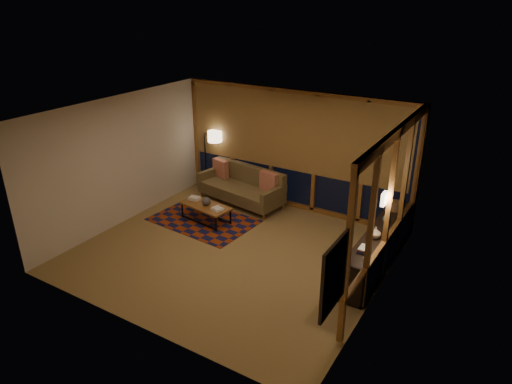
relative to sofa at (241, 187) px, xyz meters
The scene contains 21 objects.
floor 2.29m from the sofa, 61.07° to the right, with size 5.50×5.00×0.01m, color #A1864A.
ceiling 3.20m from the sofa, 61.07° to the right, with size 5.50×5.00×0.01m, color beige.
walls 2.43m from the sofa, 61.07° to the right, with size 5.51×5.01×2.70m.
window_wall_back 1.50m from the sofa, 23.12° to the left, with size 5.30×0.16×2.60m, color brown, non-canonical shape.
window_wall_right 4.11m from the sofa, 19.93° to the right, with size 0.16×3.70×2.60m, color brown, non-canonical shape.
wall_art 5.48m from the sofa, 45.15° to the right, with size 0.06×0.74×0.94m, color red, non-canonical shape.
wall_sconce 4.16m from the sofa, 22.25° to the right, with size 0.12×0.18×0.22m, color beige, non-canonical shape.
sofa is the anchor object (origin of this frame).
pillow_left 0.85m from the sofa, 159.80° to the left, with size 0.44×0.15×0.44m, color #B01E0B, non-canonical shape.
pillow_right 0.74m from the sofa, ahead, with size 0.47×0.16×0.47m, color #B01E0B, non-canonical shape.
area_rug 1.28m from the sofa, 99.58° to the right, with size 2.17×1.45×0.01m, color maroon.
coffee_table 1.20m from the sofa, 96.88° to the right, with size 1.13×0.52×0.38m, color brown, non-canonical shape.
book_stack_a 1.20m from the sofa, 115.57° to the right, with size 0.27×0.21×0.08m, color white, non-canonical shape.
book_stack_b 1.26m from the sofa, 80.12° to the right, with size 0.25×0.20×0.05m, color white, non-canonical shape.
ceramic_pot 1.18m from the sofa, 95.92° to the right, with size 0.19×0.19×0.19m, color black.
floor_lamp 1.36m from the sofa, 164.74° to the left, with size 0.52×0.34×1.56m, color black, non-canonical shape.
bookshelf 3.71m from the sofa, 15.12° to the right, with size 0.40×2.86×0.71m, color black, non-canonical shape.
basket 3.58m from the sofa, ahead, with size 0.24×0.24×0.18m, color brown.
teal_bowl 3.65m from the sofa, 10.19° to the right, with size 0.15×0.15×0.15m, color #287476.
vase 3.84m from the sofa, 20.41° to the right, with size 0.20×0.20×0.21m, color tan.
shelf_book_stack 4.04m from the sofa, 27.27° to the right, with size 0.17×0.25×0.07m, color white, non-canonical shape.
Camera 1 is at (4.29, -6.24, 4.50)m, focal length 32.00 mm.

